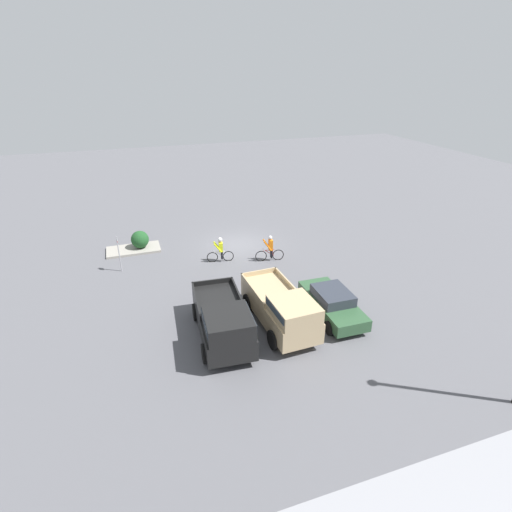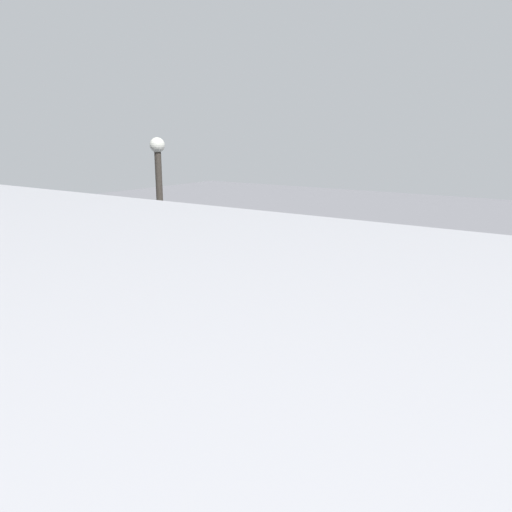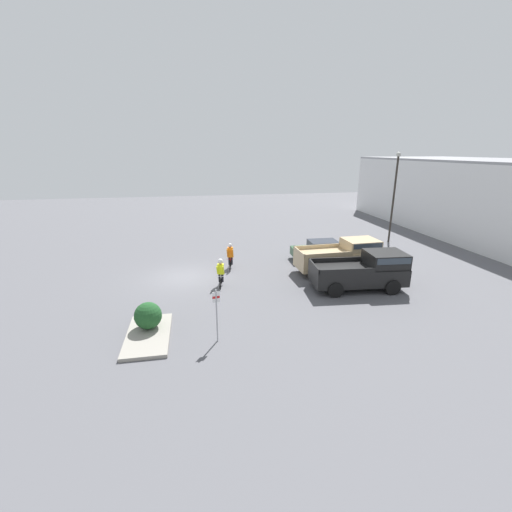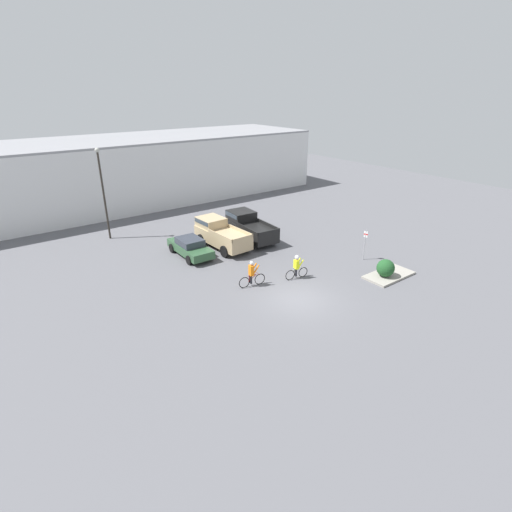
{
  "view_description": "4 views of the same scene",
  "coord_description": "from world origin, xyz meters",
  "px_view_note": "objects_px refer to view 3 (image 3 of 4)",
  "views": [
    {
      "loc": [
        7.07,
        24.58,
        11.32
      ],
      "look_at": [
        0.26,
        4.54,
        1.2
      ],
      "focal_mm": 28.0,
      "sensor_mm": 36.0,
      "label": 1
    },
    {
      "loc": [
        -14.35,
        25.91,
        7.47
      ],
      "look_at": [
        0.26,
        4.54,
        1.2
      ],
      "focal_mm": 35.0,
      "sensor_mm": 36.0,
      "label": 2
    },
    {
      "loc": [
        20.49,
        0.88,
        7.58
      ],
      "look_at": [
        0.26,
        4.54,
        1.2
      ],
      "focal_mm": 24.0,
      "sensor_mm": 36.0,
      "label": 3
    },
    {
      "loc": [
        -14.63,
        -15.31,
        11.74
      ],
      "look_at": [
        0.26,
        4.54,
        1.2
      ],
      "focal_mm": 28.0,
      "sensor_mm": 36.0,
      "label": 4
    }
  ],
  "objects_px": {
    "sedan_0": "(323,250)",
    "cyclist_0": "(221,272)",
    "shrub": "(148,316)",
    "lamppost": "(394,191)",
    "fire_lane_sign": "(217,310)",
    "pickup_truck_0": "(343,255)",
    "cyclist_1": "(230,256)",
    "pickup_truck_1": "(365,270)"
  },
  "relations": [
    {
      "from": "sedan_0",
      "to": "cyclist_0",
      "type": "xyz_separation_m",
      "value": [
        3.77,
        -7.66,
        0.17
      ]
    },
    {
      "from": "shrub",
      "to": "lamppost",
      "type": "bearing_deg",
      "value": 123.09
    },
    {
      "from": "fire_lane_sign",
      "to": "lamppost",
      "type": "distance_m",
      "value": 20.86
    },
    {
      "from": "pickup_truck_0",
      "to": "lamppost",
      "type": "relative_size",
      "value": 0.72
    },
    {
      "from": "pickup_truck_0",
      "to": "sedan_0",
      "type": "bearing_deg",
      "value": -174.68
    },
    {
      "from": "cyclist_1",
      "to": "sedan_0",
      "type": "bearing_deg",
      "value": 96.29
    },
    {
      "from": "pickup_truck_0",
      "to": "lamppost",
      "type": "xyz_separation_m",
      "value": [
        -6.42,
        7.12,
        3.2
      ]
    },
    {
      "from": "cyclist_1",
      "to": "shrub",
      "type": "height_order",
      "value": "cyclist_1"
    },
    {
      "from": "fire_lane_sign",
      "to": "lamppost",
      "type": "height_order",
      "value": "lamppost"
    },
    {
      "from": "pickup_truck_1",
      "to": "cyclist_0",
      "type": "relative_size",
      "value": 3.13
    },
    {
      "from": "cyclist_0",
      "to": "lamppost",
      "type": "relative_size",
      "value": 0.23
    },
    {
      "from": "sedan_0",
      "to": "lamppost",
      "type": "relative_size",
      "value": 0.6
    },
    {
      "from": "shrub",
      "to": "cyclist_0",
      "type": "bearing_deg",
      "value": 143.12
    },
    {
      "from": "sedan_0",
      "to": "fire_lane_sign",
      "type": "xyz_separation_m",
      "value": [
        9.82,
        -8.3,
        0.69
      ]
    },
    {
      "from": "cyclist_0",
      "to": "cyclist_1",
      "type": "distance_m",
      "value": 3.15
    },
    {
      "from": "cyclist_0",
      "to": "fire_lane_sign",
      "type": "height_order",
      "value": "fire_lane_sign"
    },
    {
      "from": "pickup_truck_1",
      "to": "fire_lane_sign",
      "type": "height_order",
      "value": "fire_lane_sign"
    },
    {
      "from": "cyclist_1",
      "to": "cyclist_0",
      "type": "bearing_deg",
      "value": -16.36
    },
    {
      "from": "pickup_truck_0",
      "to": "cyclist_0",
      "type": "xyz_separation_m",
      "value": [
        0.98,
        -7.92,
        -0.25
      ]
    },
    {
      "from": "cyclist_1",
      "to": "fire_lane_sign",
      "type": "bearing_deg",
      "value": -9.55
    },
    {
      "from": "pickup_truck_0",
      "to": "pickup_truck_1",
      "type": "relative_size",
      "value": 1.0
    },
    {
      "from": "pickup_truck_1",
      "to": "lamppost",
      "type": "relative_size",
      "value": 0.72
    },
    {
      "from": "sedan_0",
      "to": "lamppost",
      "type": "height_order",
      "value": "lamppost"
    },
    {
      "from": "cyclist_1",
      "to": "lamppost",
      "type": "distance_m",
      "value": 15.21
    },
    {
      "from": "fire_lane_sign",
      "to": "cyclist_0",
      "type": "bearing_deg",
      "value": 173.97
    },
    {
      "from": "pickup_truck_1",
      "to": "fire_lane_sign",
      "type": "relative_size",
      "value": 2.32
    },
    {
      "from": "sedan_0",
      "to": "cyclist_0",
      "type": "relative_size",
      "value": 2.63
    },
    {
      "from": "pickup_truck_1",
      "to": "cyclist_0",
      "type": "xyz_separation_m",
      "value": [
        -1.86,
        -8.01,
        -0.24
      ]
    },
    {
      "from": "pickup_truck_0",
      "to": "pickup_truck_1",
      "type": "distance_m",
      "value": 2.85
    },
    {
      "from": "sedan_0",
      "to": "lamppost",
      "type": "bearing_deg",
      "value": 116.22
    },
    {
      "from": "pickup_truck_0",
      "to": "shrub",
      "type": "relative_size",
      "value": 4.52
    },
    {
      "from": "cyclist_1",
      "to": "shrub",
      "type": "xyz_separation_m",
      "value": [
        7.71,
        -4.41,
        -0.12
      ]
    },
    {
      "from": "sedan_0",
      "to": "pickup_truck_0",
      "type": "relative_size",
      "value": 0.84
    },
    {
      "from": "pickup_truck_0",
      "to": "cyclist_1",
      "type": "distance_m",
      "value": 7.33
    },
    {
      "from": "cyclist_0",
      "to": "sedan_0",
      "type": "bearing_deg",
      "value": 116.17
    },
    {
      "from": "cyclist_0",
      "to": "shrub",
      "type": "relative_size",
      "value": 1.45
    },
    {
      "from": "cyclist_1",
      "to": "lamppost",
      "type": "relative_size",
      "value": 0.25
    },
    {
      "from": "cyclist_0",
      "to": "cyclist_1",
      "type": "xyz_separation_m",
      "value": [
        -3.02,
        0.89,
        -0.02
      ]
    },
    {
      "from": "shrub",
      "to": "pickup_truck_1",
      "type": "bearing_deg",
      "value": 103.78
    },
    {
      "from": "sedan_0",
      "to": "pickup_truck_1",
      "type": "height_order",
      "value": "pickup_truck_1"
    },
    {
      "from": "shrub",
      "to": "cyclist_1",
      "type": "bearing_deg",
      "value": 150.25
    },
    {
      "from": "pickup_truck_0",
      "to": "lamppost",
      "type": "height_order",
      "value": "lamppost"
    }
  ]
}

